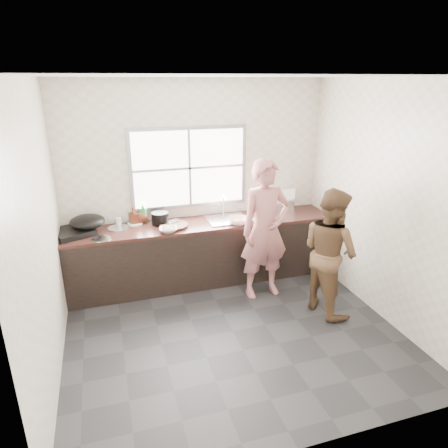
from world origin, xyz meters
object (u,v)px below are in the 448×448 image
object	(u,v)px
bowl_crabs	(239,221)
dish_rack	(276,199)
person_side	(330,252)
glass_jar	(119,221)
cutting_board	(174,226)
wok	(87,222)
bottle_brown_tall	(133,217)
burner	(73,232)
bottle_brown_short	(142,216)
plate_food	(135,224)
pot_lid_right	(118,228)
bowl_mince	(168,230)
black_pot	(160,218)
bottle_green	(143,213)
bowl_held	(258,220)
pot_lid_left	(101,239)
woman	(265,234)

from	to	relation	value
bowl_crabs	dish_rack	size ratio (longest dim) A/B	0.50
person_side	glass_jar	world-z (taller)	person_side
cutting_board	wok	distance (m)	1.08
person_side	bottle_brown_tall	bearing A→B (deg)	46.08
burner	bottle_brown_short	bearing A→B (deg)	11.81
plate_food	burner	bearing A→B (deg)	-168.81
cutting_board	bowl_crabs	size ratio (longest dim) A/B	1.67
person_side	pot_lid_right	size ratio (longest dim) A/B	5.65
cutting_board	bowl_mince	xyz separation A→B (m)	(-0.10, -0.15, 0.01)
bowl_mince	glass_jar	size ratio (longest dim) A/B	2.30
bottle_brown_short	glass_jar	world-z (taller)	bottle_brown_short
black_pot	bottle_brown_tall	distance (m)	0.35
bottle_green	pot_lid_right	xyz separation A→B (m)	(-0.34, -0.13, -0.14)
plate_food	wok	world-z (taller)	wok
bowl_mince	bottle_green	size ratio (longest dim) A/B	0.81
bottle_brown_short	burner	bearing A→B (deg)	-168.19
bowl_held	bottle_brown_short	world-z (taller)	bottle_brown_short
pot_lid_left	burner	bearing A→B (deg)	142.42
person_side	dish_rack	bearing A→B (deg)	-7.92
bowl_crabs	bowl_mince	bearing A→B (deg)	-179.25
burner	pot_lid_right	size ratio (longest dim) A/B	1.66
bottle_green	bottle_brown_tall	bearing A→B (deg)	-172.67
bottle_green	plate_food	bearing A→B (deg)	-165.76
dish_rack	pot_lid_left	distance (m)	2.52
plate_food	bottle_green	xyz separation A→B (m)	(0.11, 0.03, 0.13)
pot_lid_left	plate_food	bearing A→B (deg)	42.89
glass_jar	black_pot	bearing A→B (deg)	-13.33
cutting_board	plate_food	bearing A→B (deg)	151.04
pot_lid_left	person_side	bearing A→B (deg)	-20.57
person_side	cutting_board	bearing A→B (deg)	45.01
bottle_brown_tall	pot_lid_left	world-z (taller)	bottle_brown_tall
bowl_crabs	bowl_held	size ratio (longest dim) A/B	1.09
bottle_brown_tall	pot_lid_left	xyz separation A→B (m)	(-0.43, -0.42, -0.10)
cutting_board	dish_rack	bearing A→B (deg)	10.29
bowl_crabs	bottle_green	bearing A→B (deg)	160.39
plate_food	wok	size ratio (longest dim) A/B	0.47
woman	bottle_green	size ratio (longest dim) A/B	5.89
cutting_board	bowl_crabs	xyz separation A→B (m)	(0.84, -0.14, 0.02)
bottle_brown_short	bowl_mince	bearing A→B (deg)	-57.93
wok	burner	bearing A→B (deg)	-171.45
person_side	bowl_crabs	distance (m)	1.26
wok	bowl_crabs	bearing A→B (deg)	-8.15
wok	pot_lid_left	size ratio (longest dim) A/B	1.88
woman	bottle_green	xyz separation A→B (m)	(-1.41, 0.82, 0.17)
cutting_board	bowl_held	xyz separation A→B (m)	(1.12, -0.15, 0.01)
plate_food	bottle_brown_short	world-z (taller)	bottle_brown_short
pot_lid_right	wok	bearing A→B (deg)	-175.69
bowl_held	bottle_brown_short	bearing A→B (deg)	163.61
cutting_board	glass_jar	distance (m)	0.74
glass_jar	wok	world-z (taller)	wok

